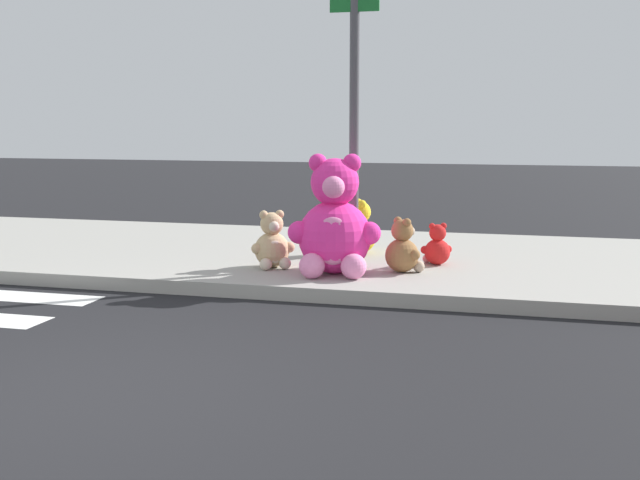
# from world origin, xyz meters

# --- Properties ---
(ground_plane) EXTENTS (60.00, 60.00, 0.00)m
(ground_plane) POSITION_xyz_m (0.00, 0.00, 0.00)
(ground_plane) COLOR black
(sidewalk) EXTENTS (28.00, 4.40, 0.15)m
(sidewalk) POSITION_xyz_m (0.00, 5.20, 0.07)
(sidewalk) COLOR #9E9B93
(sidewalk) RESTS_ON ground_plane
(sign_pole) EXTENTS (0.56, 0.11, 3.20)m
(sign_pole) POSITION_xyz_m (1.00, 4.40, 1.85)
(sign_pole) COLOR #4C4C51
(sign_pole) RESTS_ON sidewalk
(plush_pink_large) EXTENTS (1.00, 0.91, 1.31)m
(plush_pink_large) POSITION_xyz_m (0.92, 3.81, 0.67)
(plush_pink_large) COLOR #F22D93
(plush_pink_large) RESTS_ON sidewalk
(plush_brown) EXTENTS (0.44, 0.44, 0.61)m
(plush_brown) POSITION_xyz_m (1.63, 4.11, 0.39)
(plush_brown) COLOR olive
(plush_brown) RESTS_ON sidewalk
(plush_red) EXTENTS (0.35, 0.35, 0.49)m
(plush_red) POSITION_xyz_m (1.94, 4.67, 0.35)
(plush_red) COLOR red
(plush_red) RESTS_ON sidewalk
(plush_yellow) EXTENTS (0.49, 0.49, 0.69)m
(plush_yellow) POSITION_xyz_m (0.88, 5.22, 0.42)
(plush_yellow) COLOR yellow
(plush_yellow) RESTS_ON sidewalk
(plush_tan) EXTENTS (0.45, 0.47, 0.66)m
(plush_tan) POSITION_xyz_m (0.14, 3.99, 0.41)
(plush_tan) COLOR tan
(plush_tan) RESTS_ON sidewalk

